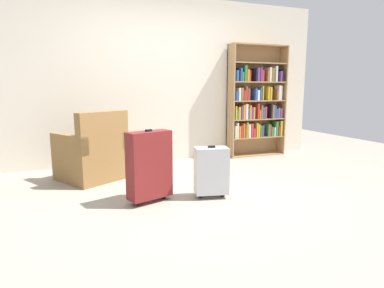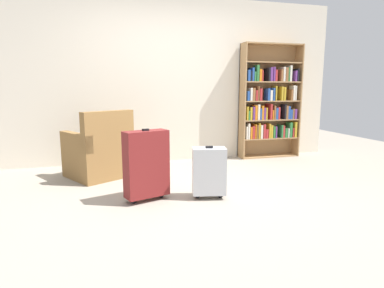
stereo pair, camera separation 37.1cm
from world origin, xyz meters
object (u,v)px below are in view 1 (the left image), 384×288
bookshelf (256,103)px  mug (129,170)px  armchair (93,156)px  suitcase_silver (211,171)px  suitcase_dark_red (149,165)px

bookshelf → mug: bearing=-167.9°
armchair → suitcase_silver: 1.66m
armchair → suitcase_dark_red: 1.21m
armchair → mug: size_ratio=8.00×
bookshelf → suitcase_dark_red: 2.94m
suitcase_silver → bookshelf: bearing=47.7°
bookshelf → mug: bookshelf is taller
bookshelf → armchair: bookshelf is taller
mug → suitcase_silver: (0.67, -1.32, 0.25)m
bookshelf → armchair: 2.95m
suitcase_dark_red → bookshelf: bearing=36.7°
mug → suitcase_dark_red: bearing=-89.5°
armchair → suitcase_dark_red: size_ratio=1.25×
armchair → mug: (0.48, 0.13, -0.27)m
suitcase_dark_red → suitcase_silver: suitcase_dark_red is taller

